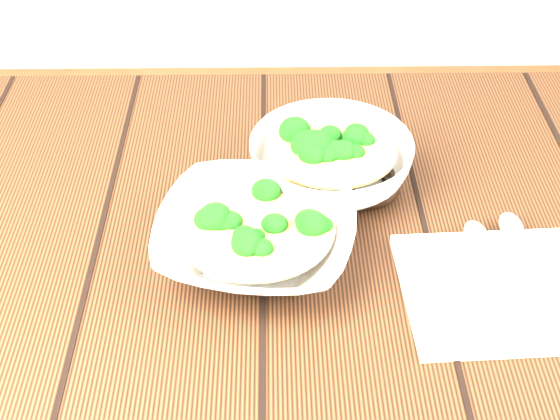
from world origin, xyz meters
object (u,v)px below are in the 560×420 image
Objects in this scene: soup_bowl_front at (256,236)px; trivet at (365,183)px; soup_bowl_back at (331,161)px; table at (280,309)px; napkin at (504,290)px.

trivet is at bearing 41.01° from soup_bowl_front.
soup_bowl_back is 2.69× the size of trivet.
table is at bearing -138.82° from trivet.
soup_bowl_front is 1.05× the size of soup_bowl_back.
soup_bowl_back is 1.13× the size of napkin.
soup_bowl_back is 0.28m from napkin.
soup_bowl_front is 0.19m from trivet.
napkin is (0.25, -0.09, 0.13)m from table.
soup_bowl_front is at bearing -139.70° from table.
table is 0.21m from soup_bowl_back.
trivet is (0.14, 0.12, -0.02)m from soup_bowl_front.
soup_bowl_front reaches higher than table.
trivet is (0.04, -0.02, -0.02)m from soup_bowl_back.
soup_bowl_back is at bearing 59.39° from table.
soup_bowl_front is at bearing 163.65° from napkin.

